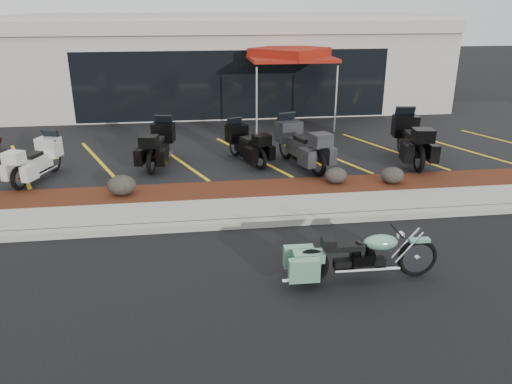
{
  "coord_description": "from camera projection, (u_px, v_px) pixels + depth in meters",
  "views": [
    {
      "loc": [
        -1.76,
        -8.68,
        4.44
      ],
      "look_at": [
        -0.42,
        1.2,
        0.66
      ],
      "focal_mm": 35.0,
      "sensor_mm": 36.0,
      "label": 1
    }
  ],
  "objects": [
    {
      "name": "touring_black_rear",
      "position": [
        403.0,
        130.0,
        14.93
      ],
      "size": [
        1.32,
        2.61,
        1.45
      ],
      "primitive_type": null,
      "rotation": [
        0.0,
        0.0,
        1.42
      ],
      "color": "black",
      "rests_on": "upper_lot"
    },
    {
      "name": "boulder_right",
      "position": [
        392.0,
        175.0,
        12.6
      ],
      "size": [
        0.59,
        0.49,
        0.42
      ],
      "primitive_type": "ellipsoid",
      "color": "black",
      "rests_on": "mulch_bed"
    },
    {
      "name": "curb",
      "position": [
        277.0,
        221.0,
        10.65
      ],
      "size": [
        24.0,
        0.25,
        0.15
      ],
      "primitive_type": "cube",
      "color": "gray",
      "rests_on": "ground"
    },
    {
      "name": "boulder_mid",
      "position": [
        336.0,
        175.0,
        12.61
      ],
      "size": [
        0.57,
        0.47,
        0.4
      ],
      "primitive_type": "ellipsoid",
      "color": "black",
      "rests_on": "mulch_bed"
    },
    {
      "name": "hero_cruiser",
      "position": [
        418.0,
        252.0,
        8.49
      ],
      "size": [
        2.64,
        0.72,
        0.93
      ],
      "primitive_type": null,
      "rotation": [
        0.0,
        0.0,
        -0.02
      ],
      "color": "#669F83",
      "rests_on": "ground"
    },
    {
      "name": "sidewalk",
      "position": [
        272.0,
        209.0,
        11.29
      ],
      "size": [
        24.0,
        1.2,
        0.15
      ],
      "primitive_type": "cube",
      "color": "gray",
      "rests_on": "ground"
    },
    {
      "name": "upper_lot",
      "position": [
        241.0,
        137.0,
        17.41
      ],
      "size": [
        26.0,
        9.6,
        0.15
      ],
      "primitive_type": "cube",
      "color": "black",
      "rests_on": "ground"
    },
    {
      "name": "ground",
      "position": [
        285.0,
        243.0,
        9.84
      ],
      "size": [
        90.0,
        90.0,
        0.0
      ],
      "primitive_type": "plane",
      "color": "black",
      "rests_on": "ground"
    },
    {
      "name": "boulder_left",
      "position": [
        122.0,
        185.0,
        11.82
      ],
      "size": [
        0.67,
        0.56,
        0.48
      ],
      "primitive_type": "ellipsoid",
      "color": "black",
      "rests_on": "mulch_bed"
    },
    {
      "name": "touring_white",
      "position": [
        52.0,
        151.0,
        13.37
      ],
      "size": [
        1.39,
        2.14,
        1.16
      ],
      "primitive_type": null,
      "rotation": [
        0.0,
        0.0,
        1.23
      ],
      "color": "silver",
      "rests_on": "upper_lot"
    },
    {
      "name": "popup_canopy",
      "position": [
        290.0,
        55.0,
        18.02
      ],
      "size": [
        3.91,
        3.91,
        2.79
      ],
      "rotation": [
        0.0,
        0.0,
        -0.39
      ],
      "color": "silver",
      "rests_on": "upper_lot"
    },
    {
      "name": "touring_grey",
      "position": [
        286.0,
        136.0,
        14.44
      ],
      "size": [
        1.61,
        2.54,
        1.38
      ],
      "primitive_type": null,
      "rotation": [
        0.0,
        0.0,
        1.89
      ],
      "color": "#2E2E33",
      "rests_on": "upper_lot"
    },
    {
      "name": "mulch_bed",
      "position": [
        264.0,
        190.0,
        12.4
      ],
      "size": [
        24.0,
        1.2,
        0.16
      ],
      "primitive_type": "cube",
      "color": "#39160C",
      "rests_on": "ground"
    },
    {
      "name": "traffic_cone",
      "position": [
        243.0,
        133.0,
        16.72
      ],
      "size": [
        0.41,
        0.41,
        0.45
      ],
      "primitive_type": "cone",
      "rotation": [
        0.0,
        0.0,
        -0.27
      ],
      "color": "#E24607",
      "rests_on": "upper_lot"
    },
    {
      "name": "touring_black_front",
      "position": [
        165.0,
        136.0,
        14.6
      ],
      "size": [
        1.25,
        2.31,
        1.28
      ],
      "primitive_type": null,
      "rotation": [
        0.0,
        0.0,
        1.37
      ],
      "color": "black",
      "rests_on": "upper_lot"
    },
    {
      "name": "touring_black_mid",
      "position": [
        235.0,
        137.0,
        14.71
      ],
      "size": [
        1.5,
        2.17,
        1.18
      ],
      "primitive_type": null,
      "rotation": [
        0.0,
        0.0,
        1.97
      ],
      "color": "black",
      "rests_on": "upper_lot"
    },
    {
      "name": "dealership_building",
      "position": [
        226.0,
        61.0,
        22.53
      ],
      "size": [
        18.0,
        8.16,
        4.0
      ],
      "color": "#9F9A8F",
      "rests_on": "ground"
    }
  ]
}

